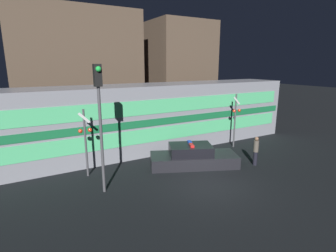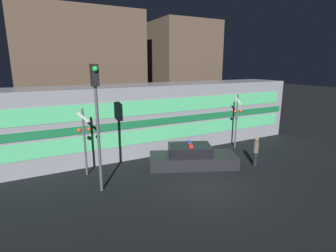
# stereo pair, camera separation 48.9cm
# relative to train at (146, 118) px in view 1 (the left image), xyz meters

# --- Properties ---
(ground_plane) EXTENTS (120.00, 120.00, 0.00)m
(ground_plane) POSITION_rel_train_xyz_m (0.30, -6.26, -2.15)
(ground_plane) COLOR black
(train) EXTENTS (21.82, 3.13, 4.30)m
(train) POSITION_rel_train_xyz_m (0.00, 0.00, 0.00)
(train) COLOR gray
(train) RESTS_ON ground_plane
(police_car) EXTENTS (5.11, 3.54, 1.34)m
(police_car) POSITION_rel_train_xyz_m (0.99, -4.00, -1.66)
(police_car) COLOR black
(police_car) RESTS_ON ground_plane
(pedestrian) EXTENTS (0.28, 0.28, 1.65)m
(pedestrian) POSITION_rel_train_xyz_m (4.12, -5.64, -1.30)
(pedestrian) COLOR black
(pedestrian) RESTS_ON ground_plane
(crossing_signal_near) EXTENTS (0.66, 0.27, 3.65)m
(crossing_signal_near) POSITION_rel_train_xyz_m (5.41, -2.57, -0.06)
(crossing_signal_near) COLOR #4C4C51
(crossing_signal_near) RESTS_ON ground_plane
(crossing_signal_far) EXTENTS (0.66, 0.27, 3.46)m
(crossing_signal_far) POSITION_rel_train_xyz_m (-4.47, -2.54, -0.16)
(crossing_signal_far) COLOR #4C4C51
(crossing_signal_far) RESTS_ON ground_plane
(traffic_light_corner) EXTENTS (0.30, 0.46, 5.59)m
(traffic_light_corner) POSITION_rel_train_xyz_m (-4.22, -4.60, 1.73)
(traffic_light_corner) COLOR #4C4C51
(traffic_light_corner) RESTS_ON ground_plane
(building_left) EXTENTS (10.46, 4.90, 10.10)m
(building_left) POSITION_rel_train_xyz_m (-2.43, 8.73, 2.89)
(building_left) COLOR brown
(building_left) RESTS_ON ground_plane
(building_center) EXTENTS (6.01, 4.97, 9.72)m
(building_center) POSITION_rel_train_xyz_m (7.61, 8.04, 2.71)
(building_center) COLOR brown
(building_center) RESTS_ON ground_plane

